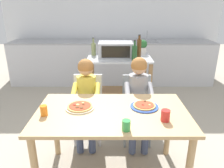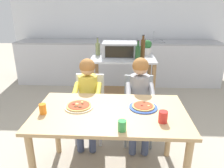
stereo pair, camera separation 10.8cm
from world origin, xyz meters
TOP-DOWN VIEW (x-y plane):
  - ground_plane at (0.00, 1.25)m, footprint 12.50×12.50m
  - back_wall_tiled at (0.00, 3.18)m, footprint 4.68×0.12m
  - kitchen_counter at (0.00, 2.77)m, footprint 4.21×0.60m
  - kitchen_island_cart at (0.11, 1.40)m, footprint 0.93×0.62m
  - toaster_oven at (0.05, 1.42)m, footprint 0.50×0.35m
  - bottle_brown_beer at (0.31, 1.18)m, footprint 0.07×0.07m
  - bottle_tall_green_wine at (-0.28, 1.52)m, footprint 0.07×0.07m
  - bottle_clear_vinegar at (0.38, 1.27)m, footprint 0.06×0.06m
  - potted_herb_plant at (0.47, 1.59)m, footprint 0.13×0.13m
  - dining_table at (0.00, 0.00)m, footprint 1.37×0.79m
  - dining_chair_left at (-0.30, 0.67)m, footprint 0.36×0.36m
  - dining_chair_right at (0.30, 0.65)m, footprint 0.36×0.36m
  - child_in_yellow_shirt at (-0.30, 0.55)m, footprint 0.32×0.42m
  - child_in_grey_shirt at (0.30, 0.53)m, footprint 0.32×0.42m
  - pizza_plate_cream at (-0.30, 0.06)m, footprint 0.26×0.26m
  - pizza_plate_blue_rimmed at (0.30, 0.08)m, footprint 0.26×0.26m
  - drinking_cup_orange at (-0.59, -0.08)m, footprint 0.06×0.06m
  - drinking_cup_red at (0.44, -0.17)m, footprint 0.07×0.07m
  - drinking_cup_green at (0.11, -0.31)m, footprint 0.07×0.07m

SIDE VIEW (x-z plane):
  - ground_plane at x=0.00m, z-range 0.00..0.00m
  - kitchen_counter at x=0.00m, z-range -0.10..0.99m
  - dining_chair_left at x=-0.30m, z-range 0.07..0.89m
  - dining_chair_right at x=0.30m, z-range 0.07..0.89m
  - kitchen_island_cart at x=0.11m, z-range 0.15..1.03m
  - dining_table at x=0.00m, z-range 0.26..0.98m
  - child_in_yellow_shirt at x=-0.30m, z-range 0.14..1.18m
  - child_in_grey_shirt at x=0.30m, z-range 0.14..1.20m
  - pizza_plate_blue_rimmed at x=0.30m, z-range 0.72..0.75m
  - pizza_plate_cream at x=-0.30m, z-range 0.72..0.75m
  - drinking_cup_green at x=0.11m, z-range 0.72..0.81m
  - drinking_cup_orange at x=-0.59m, z-range 0.72..0.81m
  - drinking_cup_red at x=0.44m, z-range 0.72..0.82m
  - bottle_tall_green_wine at x=-0.28m, z-range 0.85..1.12m
  - toaster_oven at x=0.05m, z-range 0.89..1.10m
  - bottle_brown_beer at x=0.31m, z-range 0.85..1.14m
  - potted_herb_plant at x=0.47m, z-range 0.89..1.12m
  - bottle_clear_vinegar at x=0.38m, z-range 0.86..1.21m
  - back_wall_tiled at x=0.00m, z-range 0.00..2.70m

